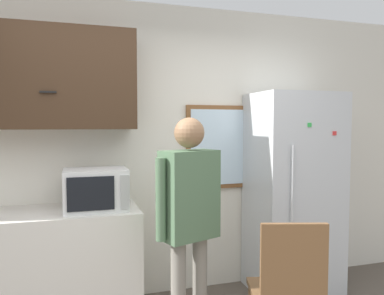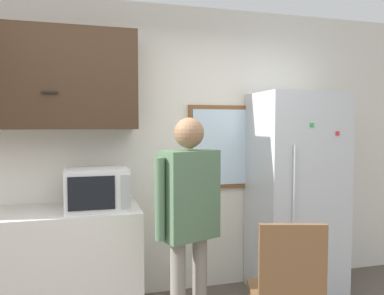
{
  "view_description": "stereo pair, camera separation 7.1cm",
  "coord_description": "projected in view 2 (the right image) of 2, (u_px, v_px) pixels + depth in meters",
  "views": [
    {
      "loc": [
        -0.59,
        -1.69,
        1.6
      ],
      "look_at": [
        0.22,
        0.95,
        1.43
      ],
      "focal_mm": 35.0,
      "sensor_mm": 36.0,
      "label": 1
    },
    {
      "loc": [
        -0.52,
        -1.71,
        1.6
      ],
      "look_at": [
        0.22,
        0.95,
        1.43
      ],
      "focal_mm": 35.0,
      "sensor_mm": 36.0,
      "label": 2
    }
  ],
  "objects": [
    {
      "name": "person",
      "position": [
        189.0,
        207.0,
        2.7
      ],
      "size": [
        0.53,
        0.34,
        1.65
      ],
      "rotation": [
        0.0,
        0.0,
        0.35
      ],
      "color": "gray",
      "rests_on": "ground_plane"
    },
    {
      "name": "microwave",
      "position": [
        97.0,
        189.0,
        3.0
      ],
      "size": [
        0.49,
        0.39,
        0.33
      ],
      "color": "white",
      "rests_on": "counter"
    },
    {
      "name": "upper_cabinets",
      "position": [
        2.0,
        78.0,
        2.93
      ],
      "size": [
        2.08,
        0.39,
        0.81
      ],
      "color": "#3D2819"
    },
    {
      "name": "refrigerator",
      "position": [
        296.0,
        193.0,
        3.54
      ],
      "size": [
        0.78,
        0.65,
        1.89
      ],
      "color": "silver",
      "rests_on": "ground_plane"
    },
    {
      "name": "chair",
      "position": [
        288.0,
        287.0,
        2.46
      ],
      "size": [
        0.57,
        0.57,
        0.98
      ],
      "rotation": [
        0.0,
        0.0,
        2.85
      ],
      "color": "brown",
      "rests_on": "ground_plane"
    },
    {
      "name": "counter",
      "position": [
        5.0,
        271.0,
        2.9
      ],
      "size": [
        2.08,
        0.62,
        0.92
      ],
      "color": "silver",
      "rests_on": "ground_plane"
    },
    {
      "name": "window",
      "position": [
        220.0,
        147.0,
        3.63
      ],
      "size": [
        0.65,
        0.05,
        0.81
      ],
      "color": "brown"
    },
    {
      "name": "back_wall",
      "position": [
        146.0,
        151.0,
        3.48
      ],
      "size": [
        6.0,
        0.06,
        2.7
      ],
      "color": "silver",
      "rests_on": "ground_plane"
    }
  ]
}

